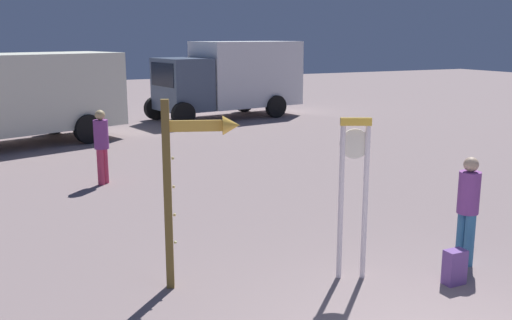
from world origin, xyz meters
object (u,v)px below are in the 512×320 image
Objects in this scene: person_distant at (101,143)px; box_truck_far at (232,77)px; arrow_sign at (191,166)px; backpack at (454,267)px; box_truck_near at (13,94)px; person_near_clock at (468,205)px; standing_clock at (354,183)px.

person_distant is 0.26× the size of box_truck_far.
arrow_sign reaches higher than person_distant.
box_truck_near reaches higher than backpack.
person_distant is (0.03, 6.05, -0.71)m from arrow_sign.
backpack is (3.18, -1.44, -1.42)m from arrow_sign.
box_truck_far is (3.87, 16.31, 1.41)m from backpack.
arrow_sign is 3.77m from backpack.
person_near_clock reaches higher than backpack.
person_distant reaches higher than person_near_clock.
backpack is at bearing -67.25° from person_distant.
standing_clock is 2.18m from arrow_sign.
person_distant is at bearing 112.75° from backpack.
box_truck_far is at bearing 72.17° from standing_clock.
box_truck_far is at bearing 19.00° from box_truck_near.
backpack is 8.16m from person_distant.
person_distant is at bearing -76.64° from box_truck_near.
arrow_sign is 0.39× the size of box_truck_far.
box_truck_far reaches higher than box_truck_near.
standing_clock is at bearing -17.87° from arrow_sign.
standing_clock is 1.77m from backpack.
box_truck_near is at bearing 105.17° from standing_clock.
standing_clock is 13.08m from box_truck_near.
backpack is 0.28× the size of person_distant.
box_truck_near reaches higher than arrow_sign.
person_near_clock is at bearing 35.49° from backpack.
arrow_sign is 0.35× the size of box_truck_near.
person_distant is 6.11m from box_truck_near.
arrow_sign is 4.03m from person_near_clock.
person_near_clock is 13.96m from box_truck_near.
standing_clock is at bearing 145.16° from backpack.
box_truck_far is (4.99, 15.52, 0.29)m from standing_clock.
person_distant is (-3.80, 7.03, 0.04)m from person_near_clock.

